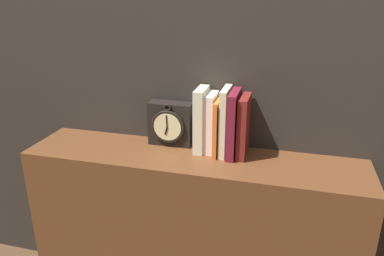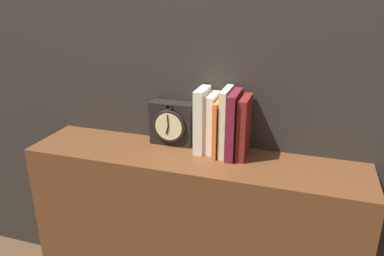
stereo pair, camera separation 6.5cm
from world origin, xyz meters
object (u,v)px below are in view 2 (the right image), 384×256
object	(u,v)px
clock	(172,123)
book_slot2_orange	(219,127)
book_slot3_cream	(226,122)
book_slot5_maroon	(244,127)
book_slot0_cream	(202,120)
book_slot1_white	(212,123)
book_slot4_maroon	(234,125)

from	to	relation	value
clock	book_slot2_orange	distance (m)	0.21
book_slot3_cream	book_slot5_maroon	world-z (taller)	book_slot3_cream
book_slot0_cream	book_slot2_orange	world-z (taller)	book_slot0_cream
book_slot1_white	book_slot2_orange	xyz separation A→B (m)	(0.03, -0.01, -0.01)
book_slot0_cream	book_slot1_white	xyz separation A→B (m)	(0.04, 0.00, -0.01)
clock	book_slot0_cream	distance (m)	0.14
book_slot4_maroon	book_slot2_orange	bearing A→B (deg)	176.17
book_slot3_cream	book_slot5_maroon	distance (m)	0.07
book_slot1_white	book_slot4_maroon	bearing A→B (deg)	-11.57
book_slot1_white	book_slot4_maroon	world-z (taller)	book_slot4_maroon
book_slot0_cream	book_slot5_maroon	world-z (taller)	book_slot0_cream
book_slot5_maroon	book_slot0_cream	bearing A→B (deg)	177.40
book_slot2_orange	book_slot4_maroon	world-z (taller)	book_slot4_maroon
book_slot2_orange	book_slot5_maroon	distance (m)	0.10
book_slot2_orange	book_slot5_maroon	xyz separation A→B (m)	(0.10, 0.00, 0.01)
book_slot0_cream	book_slot2_orange	xyz separation A→B (m)	(0.07, -0.01, -0.02)
book_slot3_cream	clock	bearing A→B (deg)	172.67
clock	book_slot2_orange	bearing A→B (deg)	-9.23
book_slot2_orange	book_slot1_white	bearing A→B (deg)	155.34
book_slot2_orange	book_slot3_cream	size ratio (longest dim) A/B	0.83
clock	book_slot1_white	size ratio (longest dim) A/B	0.79
book_slot4_maroon	book_slot3_cream	bearing A→B (deg)	167.29
book_slot5_maroon	book_slot3_cream	bearing A→B (deg)	179.54
book_slot4_maroon	clock	bearing A→B (deg)	171.98
book_slot1_white	book_slot3_cream	size ratio (longest dim) A/B	0.89
book_slot0_cream	book_slot1_white	size ratio (longest dim) A/B	1.09
book_slot0_cream	book_slot1_white	distance (m)	0.04
book_slot2_orange	book_slot4_maroon	xyz separation A→B (m)	(0.06, -0.00, 0.02)
book_slot5_maroon	book_slot1_white	bearing A→B (deg)	174.77
book_slot0_cream	book_slot1_white	bearing A→B (deg)	6.54
book_slot1_white	book_slot4_maroon	xyz separation A→B (m)	(0.09, -0.02, 0.01)
clock	book_slot4_maroon	world-z (taller)	book_slot4_maroon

